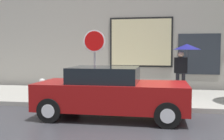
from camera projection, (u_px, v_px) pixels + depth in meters
The scene contains 7 objects.
ground_plane at pixel (165, 120), 7.39m from camera, with size 60.00×60.00×0.00m, color #333338.
sidewalk at pixel (164, 98), 10.33m from camera, with size 20.00×4.00×0.15m, color gray.
building_facade at pixel (164, 15), 12.53m from camera, with size 20.00×0.67×7.00m.
parked_car at pixel (111, 93), 7.64m from camera, with size 4.10×1.83×1.41m.
fire_hydrant at pixel (42, 89), 9.67m from camera, with size 0.30×0.44×0.74m.
pedestrian_with_umbrella at pixel (185, 54), 10.56m from camera, with size 1.05×1.05×1.96m.
stop_sign at pixel (94, 51), 9.31m from camera, with size 0.76×0.10×2.41m.
Camera 1 is at (-0.10, -7.40, 1.87)m, focal length 44.29 mm.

